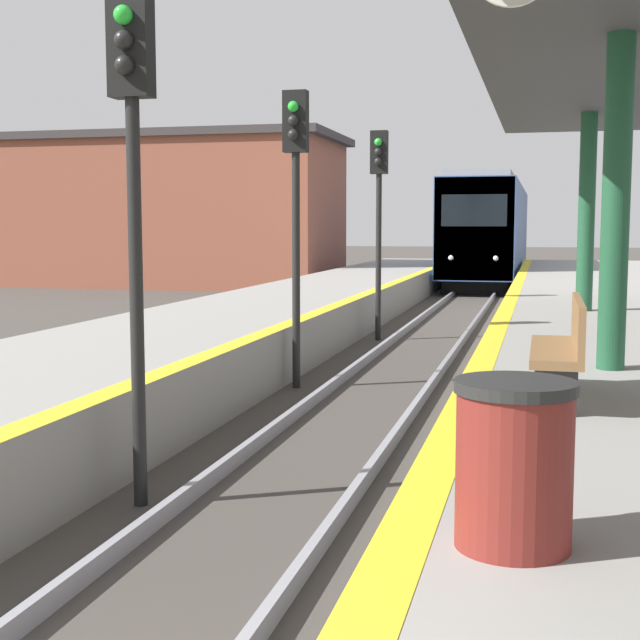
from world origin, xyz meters
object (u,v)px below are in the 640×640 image
Objects in this scene: signal_mid at (296,182)px; trash_bin at (514,464)px; train at (491,231)px; bench at (563,346)px; signal_far at (379,195)px; signal_near at (132,150)px.

trash_bin is at bearing -67.72° from signal_mid.
train reaches higher than trash_bin.
train is at bearing 94.39° from bench.
signal_mid is at bearing -91.89° from signal_far.
signal_mid reaches higher than train.
train is 25.06× the size of trash_bin.
signal_near is 11.69m from signal_far.
train is 4.70× the size of signal_near.
signal_far is at bearing 102.93° from trash_bin.
signal_mid is 5.34× the size of trash_bin.
signal_near is 5.85m from signal_mid.
train is 11.78× the size of bench.
signal_mid is at bearing -92.67° from train.
signal_mid is at bearing 129.49° from bench.
signal_mid reaches higher than bench.
bench is at bearing 18.84° from signal_near.
train is at bearing 93.44° from trash_bin.
bench is at bearing -50.51° from signal_mid.
signal_far is 2.51× the size of bench.
signal_near is 1.00× the size of signal_far.
signal_far is (-0.00, 11.69, 0.00)m from signal_near.
signal_mid is (-1.30, -27.95, 0.89)m from train.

